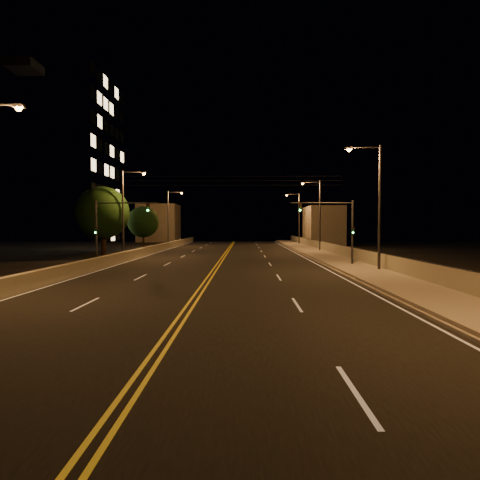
{
  "coord_description": "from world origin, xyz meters",
  "views": [
    {
      "loc": [
        2.28,
        -6.4,
        3.35
      ],
      "look_at": [
        2.0,
        18.0,
        2.5
      ],
      "focal_mm": 30.0,
      "sensor_mm": 36.0,
      "label": 1
    }
  ],
  "objects_px": {
    "building_tower": "(26,161)",
    "streetlight_2": "(318,211)",
    "streetlight_3": "(298,215)",
    "tree_1": "(104,217)",
    "streetlight_1": "(376,200)",
    "streetlight_6": "(170,215)",
    "tree_0": "(103,213)",
    "tree_2": "(143,222)",
    "traffic_signal_right": "(339,224)",
    "traffic_signal_left": "(109,224)",
    "streetlight_5": "(126,208)"
  },
  "relations": [
    {
      "from": "building_tower",
      "to": "streetlight_2",
      "type": "bearing_deg",
      "value": -9.08
    },
    {
      "from": "streetlight_3",
      "to": "tree_1",
      "type": "bearing_deg",
      "value": -145.29
    },
    {
      "from": "streetlight_1",
      "to": "streetlight_6",
      "type": "distance_m",
      "value": 42.62
    },
    {
      "from": "streetlight_1",
      "to": "tree_0",
      "type": "height_order",
      "value": "streetlight_1"
    },
    {
      "from": "streetlight_2",
      "to": "streetlight_3",
      "type": "distance_m",
      "value": 19.18
    },
    {
      "from": "tree_2",
      "to": "streetlight_3",
      "type": "bearing_deg",
      "value": 22.59
    },
    {
      "from": "streetlight_6",
      "to": "streetlight_1",
      "type": "bearing_deg",
      "value": -59.8
    },
    {
      "from": "traffic_signal_right",
      "to": "tree_0",
      "type": "relative_size",
      "value": 0.72
    },
    {
      "from": "traffic_signal_left",
      "to": "tree_0",
      "type": "bearing_deg",
      "value": 112.32
    },
    {
      "from": "streetlight_3",
      "to": "building_tower",
      "type": "height_order",
      "value": "building_tower"
    },
    {
      "from": "streetlight_6",
      "to": "tree_1",
      "type": "bearing_deg",
      "value": -112.15
    },
    {
      "from": "tree_0",
      "to": "tree_2",
      "type": "height_order",
      "value": "tree_0"
    },
    {
      "from": "streetlight_6",
      "to": "tree_0",
      "type": "bearing_deg",
      "value": -97.25
    },
    {
      "from": "traffic_signal_right",
      "to": "traffic_signal_left",
      "type": "relative_size",
      "value": 1.0
    },
    {
      "from": "streetlight_3",
      "to": "traffic_signal_right",
      "type": "xyz_separation_m",
      "value": [
        -1.6,
        -37.49,
        -1.73
      ]
    },
    {
      "from": "streetlight_1",
      "to": "streetlight_3",
      "type": "height_order",
      "value": "same"
    },
    {
      "from": "streetlight_3",
      "to": "tree_0",
      "type": "bearing_deg",
      "value": -131.49
    },
    {
      "from": "tree_2",
      "to": "streetlight_2",
      "type": "bearing_deg",
      "value": -20.28
    },
    {
      "from": "tree_0",
      "to": "streetlight_1",
      "type": "bearing_deg",
      "value": -29.98
    },
    {
      "from": "tree_0",
      "to": "streetlight_5",
      "type": "bearing_deg",
      "value": -26.55
    },
    {
      "from": "streetlight_2",
      "to": "streetlight_5",
      "type": "height_order",
      "value": "same"
    },
    {
      "from": "tree_2",
      "to": "streetlight_1",
      "type": "bearing_deg",
      "value": -52.12
    },
    {
      "from": "tree_0",
      "to": "streetlight_2",
      "type": "bearing_deg",
      "value": 18.89
    },
    {
      "from": "traffic_signal_right",
      "to": "traffic_signal_left",
      "type": "bearing_deg",
      "value": 180.0
    },
    {
      "from": "streetlight_6",
      "to": "traffic_signal_right",
      "type": "relative_size",
      "value": 1.66
    },
    {
      "from": "streetlight_2",
      "to": "tree_2",
      "type": "height_order",
      "value": "streetlight_2"
    },
    {
      "from": "streetlight_6",
      "to": "tree_0",
      "type": "xyz_separation_m",
      "value": [
        -2.9,
        -22.8,
        -0.46
      ]
    },
    {
      "from": "traffic_signal_left",
      "to": "tree_2",
      "type": "height_order",
      "value": "tree_2"
    },
    {
      "from": "streetlight_6",
      "to": "traffic_signal_right",
      "type": "distance_m",
      "value": 38.35
    },
    {
      "from": "building_tower",
      "to": "tree_2",
      "type": "height_order",
      "value": "building_tower"
    },
    {
      "from": "streetlight_2",
      "to": "streetlight_6",
      "type": "xyz_separation_m",
      "value": [
        -21.44,
        14.47,
        0.0
      ]
    },
    {
      "from": "streetlight_2",
      "to": "streetlight_1",
      "type": "bearing_deg",
      "value": -90.0
    },
    {
      "from": "streetlight_5",
      "to": "streetlight_6",
      "type": "relative_size",
      "value": 1.0
    },
    {
      "from": "traffic_signal_left",
      "to": "tree_1",
      "type": "height_order",
      "value": "tree_1"
    },
    {
      "from": "streetlight_2",
      "to": "tree_2",
      "type": "bearing_deg",
      "value": 159.72
    },
    {
      "from": "building_tower",
      "to": "traffic_signal_left",
      "type": "bearing_deg",
      "value": -50.65
    },
    {
      "from": "streetlight_2",
      "to": "building_tower",
      "type": "distance_m",
      "value": 41.75
    },
    {
      "from": "streetlight_2",
      "to": "traffic_signal_left",
      "type": "bearing_deg",
      "value": -137.88
    },
    {
      "from": "streetlight_2",
      "to": "tree_0",
      "type": "relative_size",
      "value": 1.19
    },
    {
      "from": "streetlight_2",
      "to": "tree_2",
      "type": "xyz_separation_m",
      "value": [
        -24.42,
        9.02,
        -1.25
      ]
    },
    {
      "from": "streetlight_2",
      "to": "tree_1",
      "type": "relative_size",
      "value": 1.28
    },
    {
      "from": "streetlight_2",
      "to": "traffic_signal_right",
      "type": "height_order",
      "value": "streetlight_2"
    },
    {
      "from": "streetlight_1",
      "to": "traffic_signal_left",
      "type": "bearing_deg",
      "value": 168.64
    },
    {
      "from": "streetlight_2",
      "to": "building_tower",
      "type": "height_order",
      "value": "building_tower"
    },
    {
      "from": "traffic_signal_left",
      "to": "tree_2",
      "type": "distance_m",
      "value": 27.65
    },
    {
      "from": "streetlight_6",
      "to": "traffic_signal_left",
      "type": "bearing_deg",
      "value": -87.91
    },
    {
      "from": "streetlight_3",
      "to": "streetlight_6",
      "type": "distance_m",
      "value": 21.95
    },
    {
      "from": "streetlight_1",
      "to": "streetlight_5",
      "type": "xyz_separation_m",
      "value": [
        -21.44,
        12.59,
        0.0
      ]
    },
    {
      "from": "streetlight_3",
      "to": "building_tower",
      "type": "relative_size",
      "value": 0.34
    },
    {
      "from": "streetlight_3",
      "to": "streetlight_6",
      "type": "xyz_separation_m",
      "value": [
        -21.44,
        -4.72,
        0.0
      ]
    }
  ]
}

